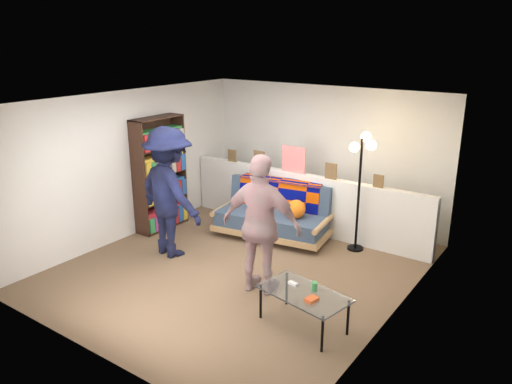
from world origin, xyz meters
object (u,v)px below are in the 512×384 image
bookshelf (160,177)px  floor_lamp (362,168)px  futon_sofa (274,215)px  person_right (262,225)px  coffee_table (304,295)px  person_left (169,192)px

bookshelf → floor_lamp: 3.38m
bookshelf → futon_sofa: bearing=22.6°
floor_lamp → person_right: (-0.47, -1.97, -0.39)m
futon_sofa → coffee_table: futon_sofa is taller
futon_sofa → person_right: 1.94m
bookshelf → person_right: bearing=-18.1°
coffee_table → floor_lamp: bearing=99.7°
person_left → bookshelf: bearing=-27.5°
coffee_table → person_left: person_left is taller
bookshelf → person_right: (2.70, -0.88, 0.02)m
person_left → person_right: person_left is taller
bookshelf → person_left: 1.16m
bookshelf → person_left: (0.92, -0.70, 0.08)m
bookshelf → coffee_table: bookshelf is taller
coffee_table → person_right: size_ratio=0.61×
person_right → floor_lamp: bearing=-112.2°
floor_lamp → person_right: floor_lamp is taller
bookshelf → floor_lamp: bearing=19.0°
bookshelf → floor_lamp: (3.17, 1.09, 0.41)m
futon_sofa → floor_lamp: bearing=13.7°
floor_lamp → person_left: (-2.25, -1.79, -0.32)m
bookshelf → coffee_table: bearing=-19.9°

